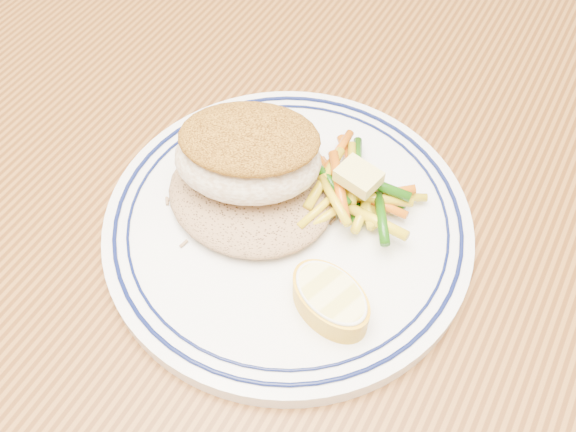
# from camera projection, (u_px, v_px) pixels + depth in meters

# --- Properties ---
(dining_table) EXTENTS (1.50, 0.90, 0.75)m
(dining_table) POSITION_uv_depth(u_px,v_px,m) (313.00, 275.00, 0.58)
(dining_table) COLOR #552E11
(dining_table) RESTS_ON ground
(plate) EXTENTS (0.27, 0.27, 0.02)m
(plate) POSITION_uv_depth(u_px,v_px,m) (288.00, 224.00, 0.48)
(plate) COLOR white
(plate) RESTS_ON dining_table
(rice_pilaf) EXTENTS (0.13, 0.11, 0.02)m
(rice_pilaf) POSITION_uv_depth(u_px,v_px,m) (251.00, 191.00, 0.48)
(rice_pilaf) COLOR #926E49
(rice_pilaf) RESTS_ON plate
(fish_fillet) EXTENTS (0.13, 0.11, 0.05)m
(fish_fillet) POSITION_uv_depth(u_px,v_px,m) (248.00, 154.00, 0.45)
(fish_fillet) COLOR #F3E4C9
(fish_fillet) RESTS_ON rice_pilaf
(vegetable_pile) EXTENTS (0.10, 0.10, 0.03)m
(vegetable_pile) POSITION_uv_depth(u_px,v_px,m) (356.00, 190.00, 0.47)
(vegetable_pile) COLOR #184E09
(vegetable_pile) RESTS_ON plate
(butter_pat) EXTENTS (0.03, 0.03, 0.01)m
(butter_pat) POSITION_uv_depth(u_px,v_px,m) (359.00, 176.00, 0.46)
(butter_pat) COLOR #E8D871
(butter_pat) RESTS_ON vegetable_pile
(lemon_wedge) EXTENTS (0.07, 0.07, 0.02)m
(lemon_wedge) POSITION_uv_depth(u_px,v_px,m) (330.00, 299.00, 0.42)
(lemon_wedge) COLOR yellow
(lemon_wedge) RESTS_ON plate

